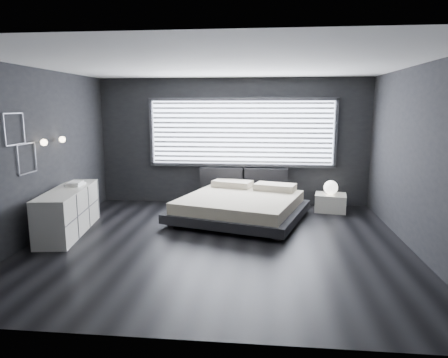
# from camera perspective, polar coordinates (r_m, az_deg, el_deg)

# --- Properties ---
(room) EXTENTS (6.04, 6.00, 2.80)m
(room) POSITION_cam_1_polar(r_m,az_deg,el_deg) (6.23, -0.80, 3.14)
(room) COLOR black
(room) RESTS_ON ground
(window) EXTENTS (4.14, 0.09, 1.52)m
(window) POSITION_cam_1_polar(r_m,az_deg,el_deg) (8.86, 2.52, 6.63)
(window) COLOR white
(window) RESTS_ON ground
(headboard) EXTENTS (1.96, 0.16, 0.52)m
(headboard) POSITION_cam_1_polar(r_m,az_deg,el_deg) (8.93, 2.80, -0.07)
(headboard) COLOR black
(headboard) RESTS_ON ground
(sconce_near) EXTENTS (0.18, 0.11, 0.11)m
(sconce_near) POSITION_cam_1_polar(r_m,az_deg,el_deg) (7.18, -24.35, 4.78)
(sconce_near) COLOR silver
(sconce_near) RESTS_ON ground
(sconce_far) EXTENTS (0.18, 0.11, 0.11)m
(sconce_far) POSITION_cam_1_polar(r_m,az_deg,el_deg) (7.70, -22.12, 5.26)
(sconce_far) COLOR silver
(sconce_far) RESTS_ON ground
(wall_art_upper) EXTENTS (0.01, 0.48, 0.48)m
(wall_art_upper) POSITION_cam_1_polar(r_m,az_deg,el_deg) (6.70, -27.75, 6.33)
(wall_art_upper) COLOR #47474C
(wall_art_upper) RESTS_ON ground
(wall_art_lower) EXTENTS (0.01, 0.48, 0.48)m
(wall_art_lower) POSITION_cam_1_polar(r_m,az_deg,el_deg) (6.95, -26.30, 2.65)
(wall_art_lower) COLOR #47474C
(wall_art_lower) RESTS_ON ground
(bed) EXTENTS (2.85, 2.78, 0.60)m
(bed) POSITION_cam_1_polar(r_m,az_deg,el_deg) (7.82, 2.40, -3.76)
(bed) COLOR black
(bed) RESTS_ON ground
(nightstand) EXTENTS (0.71, 0.62, 0.37)m
(nightstand) POSITION_cam_1_polar(r_m,az_deg,el_deg) (8.71, 14.95, -3.27)
(nightstand) COLOR silver
(nightstand) RESTS_ON ground
(orb_lamp) EXTENTS (0.29, 0.29, 0.29)m
(orb_lamp) POSITION_cam_1_polar(r_m,az_deg,el_deg) (8.63, 15.01, -1.18)
(orb_lamp) COLOR white
(orb_lamp) RESTS_ON nightstand
(dresser) EXTENTS (0.82, 1.99, 0.77)m
(dresser) POSITION_cam_1_polar(r_m,az_deg,el_deg) (7.47, -21.29, -4.27)
(dresser) COLOR silver
(dresser) RESTS_ON ground
(book_stack) EXTENTS (0.26, 0.35, 0.07)m
(book_stack) POSITION_cam_1_polar(r_m,az_deg,el_deg) (7.69, -20.48, -0.63)
(book_stack) COLOR white
(book_stack) RESTS_ON dresser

